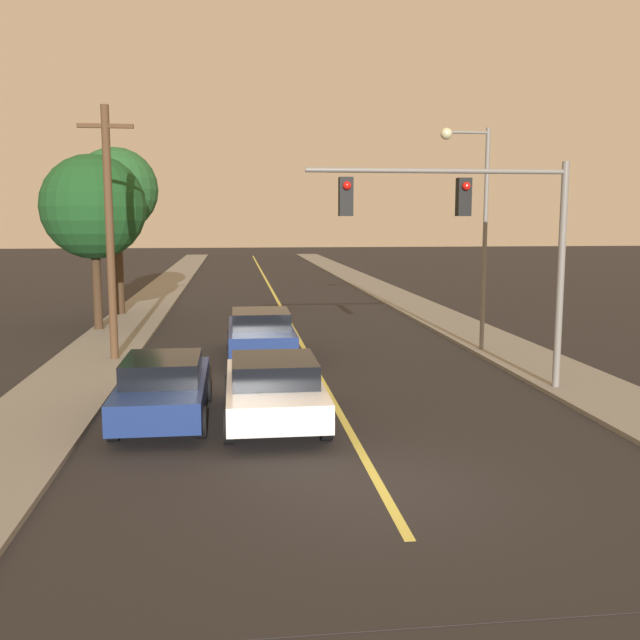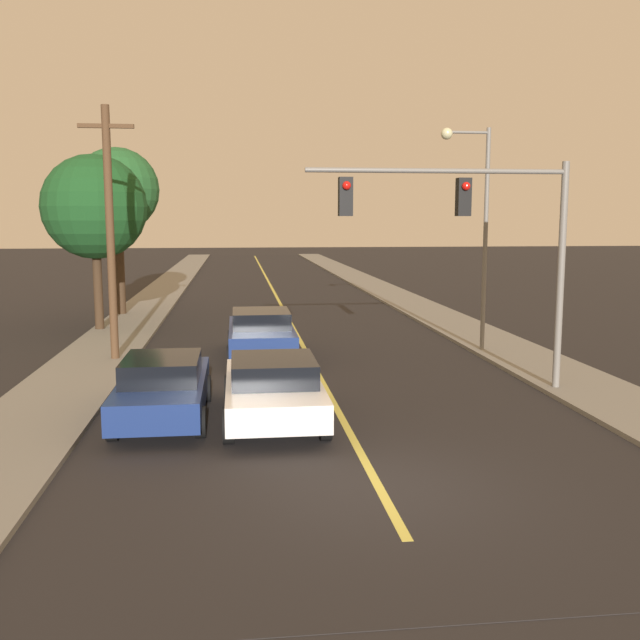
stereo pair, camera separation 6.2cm
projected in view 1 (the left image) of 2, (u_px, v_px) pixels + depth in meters
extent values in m
plane|color=black|center=(380.00, 487.00, 11.51)|extent=(200.00, 200.00, 0.00)
cube|color=black|center=(269.00, 285.00, 46.90)|extent=(10.63, 80.00, 0.01)
cube|color=#D1C14C|center=(269.00, 285.00, 46.89)|extent=(0.16, 76.00, 0.00)
cube|color=gray|center=(168.00, 285.00, 46.10)|extent=(2.50, 80.00, 0.12)
cube|color=gray|center=(367.00, 283.00, 47.67)|extent=(2.50, 80.00, 0.12)
cube|color=white|center=(274.00, 392.00, 15.17)|extent=(1.98, 4.61, 0.56)
cube|color=black|center=(274.00, 370.00, 14.92)|extent=(1.74, 2.08, 0.49)
cylinder|color=black|center=(230.00, 390.00, 16.50)|extent=(0.22, 0.72, 0.72)
cylinder|color=black|center=(310.00, 388.00, 16.73)|extent=(0.22, 0.72, 0.72)
cylinder|color=black|center=(229.00, 425.00, 13.69)|extent=(0.22, 0.72, 0.72)
cylinder|color=black|center=(326.00, 422.00, 13.92)|extent=(0.22, 0.72, 0.72)
cube|color=navy|center=(261.00, 336.00, 22.23)|extent=(1.97, 4.78, 0.67)
cube|color=black|center=(261.00, 319.00, 21.96)|extent=(1.73, 2.15, 0.50)
cylinder|color=black|center=(231.00, 340.00, 23.62)|extent=(0.22, 0.66, 0.66)
cylinder|color=black|center=(287.00, 339.00, 23.84)|extent=(0.22, 0.66, 0.66)
cylinder|color=black|center=(231.00, 357.00, 20.71)|extent=(0.22, 0.66, 0.66)
cylinder|color=black|center=(295.00, 355.00, 20.93)|extent=(0.22, 0.66, 0.66)
cube|color=navy|center=(164.00, 392.00, 15.33)|extent=(1.78, 4.61, 0.60)
cube|color=black|center=(162.00, 369.00, 15.07)|extent=(1.57, 2.07, 0.49)
cylinder|color=black|center=(133.00, 391.00, 16.67)|extent=(0.22, 0.63, 0.63)
cylinder|color=black|center=(206.00, 389.00, 16.87)|extent=(0.22, 0.63, 0.63)
cylinder|color=black|center=(113.00, 425.00, 13.86)|extent=(0.22, 0.63, 0.63)
cylinder|color=black|center=(201.00, 422.00, 14.06)|extent=(0.22, 0.63, 0.63)
cylinder|color=slate|center=(561.00, 276.00, 17.55)|extent=(0.18, 0.18, 5.56)
cylinder|color=slate|center=(438.00, 171.00, 16.82)|extent=(6.32, 0.12, 0.12)
cube|color=black|center=(464.00, 197.00, 16.98)|extent=(0.32, 0.28, 0.90)
sphere|color=red|center=(466.00, 186.00, 16.77)|extent=(0.20, 0.20, 0.20)
cube|color=black|center=(346.00, 197.00, 16.64)|extent=(0.32, 0.28, 0.90)
sphere|color=red|center=(347.00, 186.00, 16.43)|extent=(0.20, 0.20, 0.20)
cylinder|color=slate|center=(485.00, 241.00, 22.65)|extent=(0.14, 0.14, 7.00)
cylinder|color=slate|center=(467.00, 132.00, 22.10)|extent=(1.35, 0.09, 0.09)
sphere|color=beige|center=(446.00, 134.00, 22.03)|extent=(0.36, 0.36, 0.36)
cylinder|color=#513823|center=(110.00, 235.00, 21.05)|extent=(0.24, 0.24, 7.46)
cube|color=#513823|center=(105.00, 126.00, 20.61)|extent=(1.60, 0.12, 0.12)
cylinder|color=#3D2B1C|center=(119.00, 267.00, 31.54)|extent=(0.39, 0.39, 4.18)
sphere|color=#235628|center=(116.00, 190.00, 31.07)|extent=(3.66, 3.66, 3.66)
cylinder|color=#3D2B1C|center=(97.00, 286.00, 27.17)|extent=(0.34, 0.34, 3.27)
sphere|color=#19471E|center=(94.00, 207.00, 26.75)|extent=(3.92, 3.92, 3.92)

